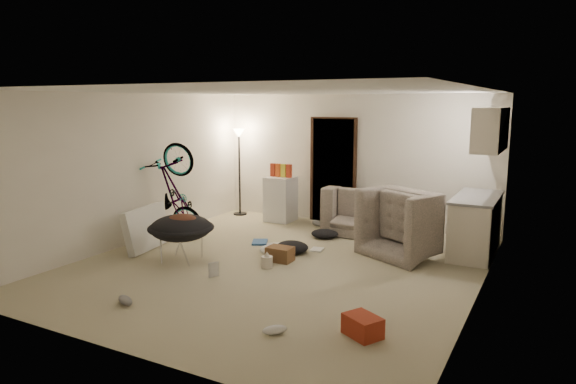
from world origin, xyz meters
The scene contains 37 objects.
floor centered at (0.00, 0.00, -0.01)m, with size 5.50×6.00×0.02m, color #B3AB8A.
ceiling centered at (0.00, 0.00, 2.51)m, with size 5.50×6.00×0.02m, color white.
wall_back centered at (0.00, 3.01, 1.25)m, with size 5.50×0.02×2.50m, color white.
wall_front centered at (0.00, -3.01, 1.25)m, with size 5.50×0.02×2.50m, color white.
wall_left centered at (-2.76, 0.00, 1.25)m, with size 0.02×6.00×2.50m, color white.
wall_right centered at (2.76, 0.00, 1.25)m, with size 0.02×6.00×2.50m, color white.
doorway centered at (-0.40, 2.97, 1.02)m, with size 0.85×0.10×2.04m, color black.
door_trim centered at (-0.40, 2.94, 1.02)m, with size 0.97×0.04×2.10m, color #331E12.
floor_lamp centered at (-2.40, 2.65, 1.31)m, with size 0.28×0.28×1.81m.
kitchen_counter centered at (2.43, 2.00, 0.44)m, with size 0.60×1.50×0.88m, color silver.
counter_top centered at (2.43, 2.00, 0.90)m, with size 0.64×1.54×0.04m, color gray.
kitchen_uppers centered at (2.56, 2.00, 1.95)m, with size 0.38×1.40×0.65m, color silver.
sofa centered at (0.81, 2.45, 0.31)m, with size 2.11×0.83×0.62m, color #373F38.
armchair centered at (1.60, 1.56, 0.38)m, with size 1.18×1.03×0.76m, color #373F38.
bicycle centered at (-2.30, 0.50, 0.45)m, with size 0.60×1.72×0.90m, color black.
book_asset centered at (-0.56, -0.91, 0.01)m, with size 0.15×0.21×0.02m, color #A02E18.
mini_fridge centered at (-1.36, 2.55, 0.44)m, with size 0.52×0.52×0.89m, color white.
snack_box_0 centered at (-1.53, 2.55, 1.00)m, with size 0.10×0.07×0.30m, color #A02E18.
snack_box_1 centered at (-1.41, 2.55, 1.00)m, with size 0.10×0.07×0.30m, color #CD4E19.
snack_box_2 centered at (-1.29, 2.55, 1.00)m, with size 0.10×0.07×0.30m, color gold.
snack_box_3 centered at (-1.17, 2.55, 1.00)m, with size 0.10×0.07×0.30m, color #A02E18.
saucer_chair centered at (-1.39, -0.47, 0.41)m, with size 0.98×0.98×0.70m.
hoodie centered at (-1.34, -0.50, 0.62)m, with size 0.48×0.40×0.22m, color #472418.
sofa_drape centered at (-0.14, 2.45, 0.54)m, with size 0.56×0.46×0.28m, color black.
tv_box centered at (-2.30, -0.23, 0.34)m, with size 0.13×1.04×0.69m, color silver.
drink_case_a centered at (-0.08, 0.21, 0.11)m, with size 0.38×0.27×0.22m, color brown.
drink_case_b centered at (1.88, -1.59, 0.11)m, with size 0.37×0.27×0.21m, color #A02E18.
juicer centered at (-0.09, -0.15, 0.10)m, with size 0.17×0.17×0.24m.
newspaper centered at (-0.42, 0.86, 0.00)m, with size 0.44×0.57×0.01m, color beige.
book_blue centered at (-0.86, 0.92, 0.02)m, with size 0.25×0.34×0.03m, color #285192.
book_white centered at (0.17, 0.98, 0.01)m, with size 0.18×0.24×0.02m, color silver.
shoe_1 centered at (-0.53, 2.51, 0.05)m, with size 0.29×0.12×0.11m, color slate.
shoe_3 centered at (-0.86, -2.12, 0.05)m, with size 0.28×0.12×0.10m, color slate.
shoe_4 centered at (1.07, -1.98, 0.05)m, with size 0.26×0.11×0.10m, color white.
clothes_lump_a centered at (-0.12, 0.70, 0.09)m, with size 0.54×0.46×0.17m, color black.
clothes_lump_b centered at (-0.03, 1.76, 0.07)m, with size 0.48×0.42×0.15m, color black.
clothes_lump_c centered at (-0.33, 0.44, 0.07)m, with size 0.46×0.39×0.14m, color silver.
Camera 1 is at (3.52, -6.26, 2.35)m, focal length 32.00 mm.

